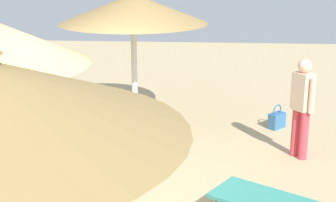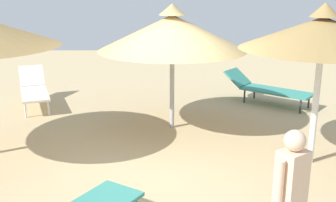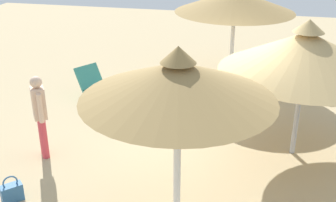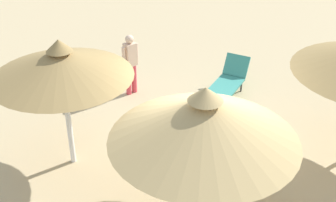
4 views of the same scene
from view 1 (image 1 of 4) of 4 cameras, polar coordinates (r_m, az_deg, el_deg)
The scene contains 4 objects.
ground at distance 7.00m, azimuth -7.84°, elevation -10.17°, with size 24.00×24.00×0.10m, color tan.
parasol_umbrella_near_right at distance 8.79m, azimuth -3.97°, elevation 10.39°, with size 2.58×2.58×2.62m.
person_standing_far_right at distance 7.90m, azimuth 14.93°, elevation -0.21°, with size 0.39×0.34×1.56m.
handbag at distance 9.37m, azimuth 12.22°, elevation -2.10°, with size 0.35×0.35×0.45m.
Camera 1 is at (6.12, 1.41, 3.04)m, focal length 53.83 mm.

